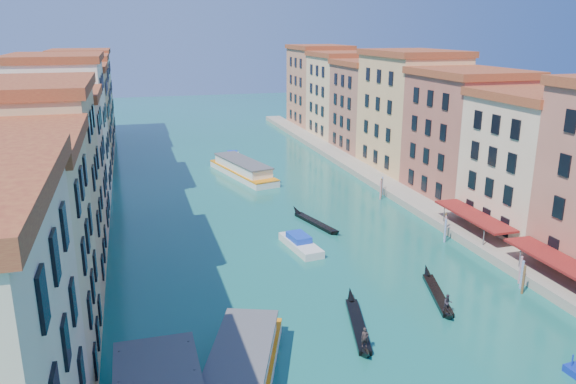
# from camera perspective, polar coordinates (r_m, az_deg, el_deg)

# --- Properties ---
(left_bank_palazzos) EXTENTS (12.80, 128.40, 21.00)m
(left_bank_palazzos) POSITION_cam_1_polar(r_m,az_deg,el_deg) (82.48, -22.31, 4.78)
(left_bank_palazzos) COLOR beige
(left_bank_palazzos) RESTS_ON ground
(right_bank_palazzos) EXTENTS (12.80, 128.40, 21.00)m
(right_bank_palazzos) POSITION_cam_1_polar(r_m,az_deg,el_deg) (94.43, 13.94, 6.86)
(right_bank_palazzos) COLOR brown
(right_bank_palazzos) RESTS_ON ground
(quay) EXTENTS (4.00, 140.00, 1.00)m
(quay) POSITION_cam_1_polar(r_m,az_deg,el_deg) (92.71, 9.24, 1.11)
(quay) COLOR gray
(quay) RESTS_ON ground
(restaurant_awnings) EXTENTS (3.20, 44.55, 3.12)m
(restaurant_awnings) POSITION_cam_1_polar(r_m,az_deg,el_deg) (58.87, 27.00, -6.96)
(restaurant_awnings) COLOR maroon
(restaurant_awnings) RESTS_ON ground
(mooring_poles_right) EXTENTS (1.44, 54.24, 3.20)m
(mooring_poles_right) POSITION_cam_1_polar(r_m,az_deg,el_deg) (61.61, 21.06, -6.93)
(mooring_poles_right) COLOR brown
(mooring_poles_right) RESTS_ON ground
(vaporetto_far) EXTENTS (8.70, 19.28, 2.80)m
(vaporetto_far) POSITION_cam_1_polar(r_m,az_deg,el_deg) (96.54, -4.63, 2.34)
(vaporetto_far) COLOR silver
(vaporetto_far) RESTS_ON ground
(gondola_fore) EXTENTS (3.74, 11.31, 2.29)m
(gondola_fore) POSITION_cam_1_polar(r_m,az_deg,el_deg) (49.21, 7.12, -13.11)
(gondola_fore) COLOR black
(gondola_fore) RESTS_ON ground
(gondola_right) EXTENTS (3.93, 10.69, 2.18)m
(gondola_right) POSITION_cam_1_polar(r_m,az_deg,el_deg) (55.53, 15.00, -9.95)
(gondola_right) COLOR black
(gondola_right) RESTS_ON ground
(gondola_far) EXTENTS (3.75, 11.18, 1.61)m
(gondola_far) POSITION_cam_1_polar(r_m,az_deg,el_deg) (73.01, 2.71, -3.01)
(gondola_far) COLOR black
(gondola_far) RESTS_ON ground
(motorboat_mid) EXTENTS (3.38, 7.83, 1.57)m
(motorboat_mid) POSITION_cam_1_polar(r_m,az_deg,el_deg) (64.97, 1.26, -5.23)
(motorboat_mid) COLOR silver
(motorboat_mid) RESTS_ON ground
(motorboat_far) EXTENTS (3.90, 7.79, 1.55)m
(motorboat_far) POSITION_cam_1_polar(r_m,az_deg,el_deg) (108.88, -5.70, 3.56)
(motorboat_far) COLOR silver
(motorboat_far) RESTS_ON ground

